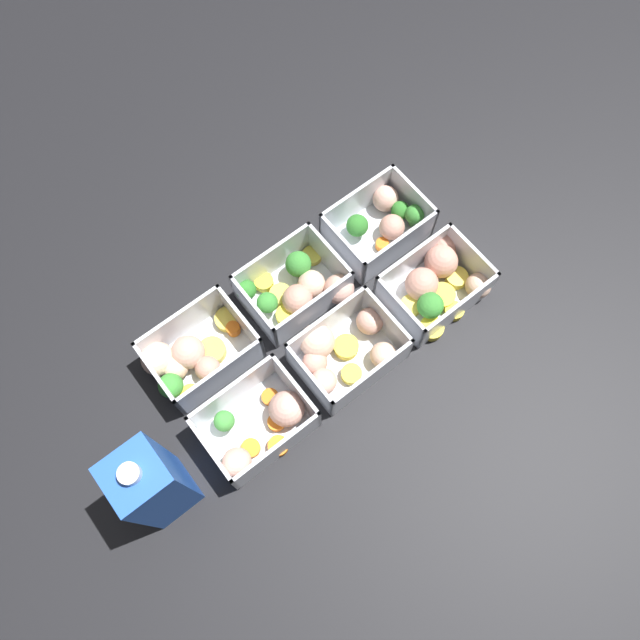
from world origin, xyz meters
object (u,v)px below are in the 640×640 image
container_near_left (382,222)px  container_far_center (342,350)px  container_near_right (190,357)px  container_far_right (261,425)px  container_far_left (438,282)px  juice_carton (153,485)px  container_near_center (299,288)px

container_near_left → container_far_center: bearing=34.8°
container_near_right → container_far_right: bearing=98.9°
container_far_left → container_far_center: size_ratio=1.02×
container_near_left → juice_carton: 0.50m
container_far_left → container_near_center: bearing=-35.4°
container_near_left → container_far_center: 0.22m
container_near_left → container_far_left: bearing=89.5°
container_near_left → container_far_left: 0.13m
container_far_left → container_far_center: 0.18m
container_near_right → container_far_center: 0.22m
container_near_right → container_far_left: bearing=159.9°
container_far_left → container_far_right: bearing=1.7°
container_far_center → container_far_left: bearing=178.6°
container_far_right → container_far_left: bearing=-178.3°
container_far_left → juice_carton: (0.48, 0.00, 0.07)m
container_far_right → juice_carton: juice_carton is taller
container_near_center → container_far_left: same height
container_near_left → container_far_center: same height
juice_carton → container_near_right: bearing=-133.4°
container_far_left → container_far_center: bearing=-1.4°
container_near_left → container_far_right: bearing=22.6°
container_near_right → juice_carton: 0.20m
container_near_center → container_far_left: size_ratio=0.94×
container_near_center → container_far_left: 0.21m
container_near_right → container_far_center: same height
container_near_center → container_near_right: (0.19, -0.01, -0.00)m
container_near_left → container_near_right: bearing=-0.2°
container_far_center → container_near_center: bearing=-94.9°
container_near_right → container_far_left: (-0.35, 0.13, 0.00)m
container_near_right → container_far_left: size_ratio=1.06×
container_near_center → container_far_right: (0.16, 0.13, -0.00)m
container_near_left → container_near_center: (0.17, 0.01, 0.00)m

